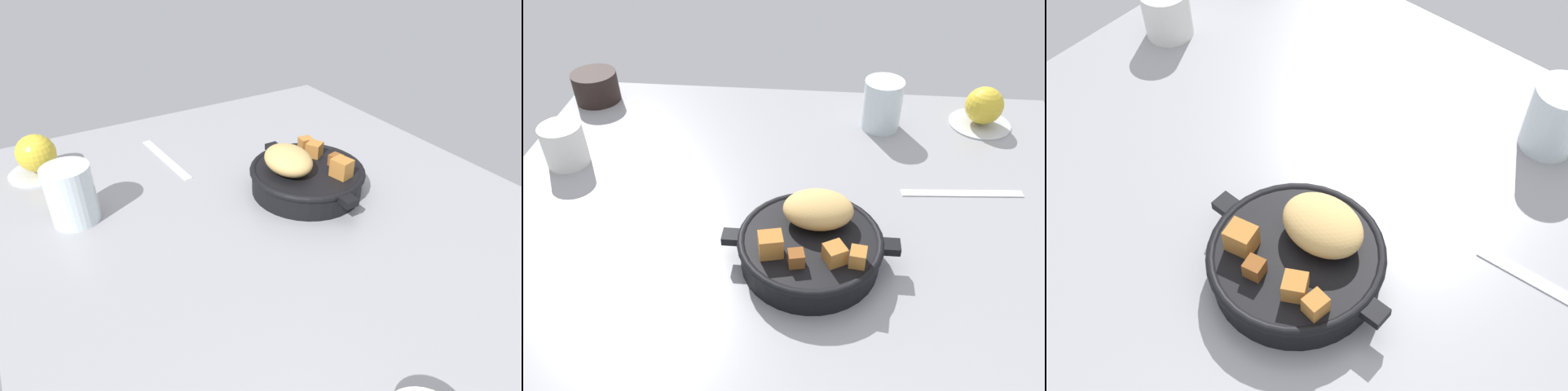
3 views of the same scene
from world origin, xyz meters
The scene contains 8 objects.
ground_plane centered at (0.00, 0.00, -1.20)cm, with size 99.32×84.96×2.40cm, color gray.
cast_iron_skillet centered at (3.10, -7.74, 3.27)cm, with size 24.45×20.20×8.98cm.
saucer_plate centered at (34.32, 31.61, 0.30)cm, with size 11.81×11.81×0.60cm, color #B7BABF.
red_apple centered at (34.32, 31.61, 4.17)cm, with size 7.15×7.15×7.15cm, color gold.
butter_knife centered at (27.18, 9.24, 0.18)cm, with size 19.84×1.60×0.36cm, color silver.
water_glass_tall centered at (14.73, 29.03, 4.86)cm, with size 7.38×7.38×9.71cm, color silver.
ceramic_mug_white centered at (-40.62, 12.08, 3.71)cm, with size 7.24×7.24×7.42cm, color silver.
coffee_mug_dark centered at (-43.59, 34.49, 3.05)cm, with size 9.10×9.10×6.11cm, color black.
Camera 2 is at (3.96, -59.45, 54.09)cm, focal length 35.92 mm.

